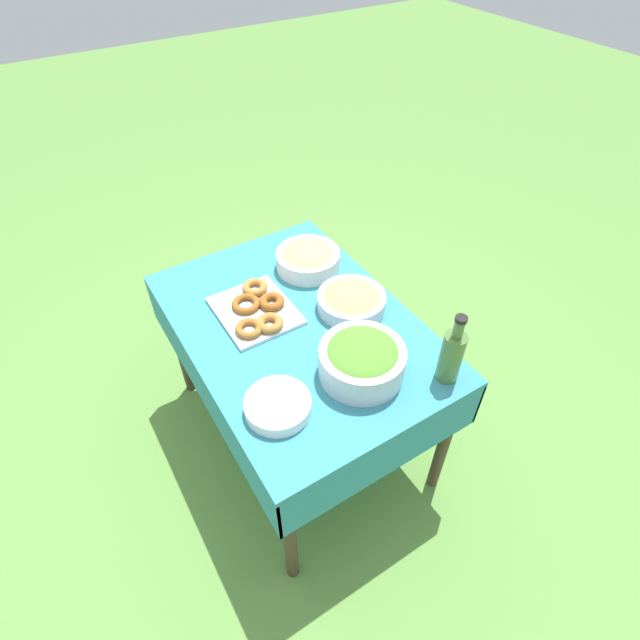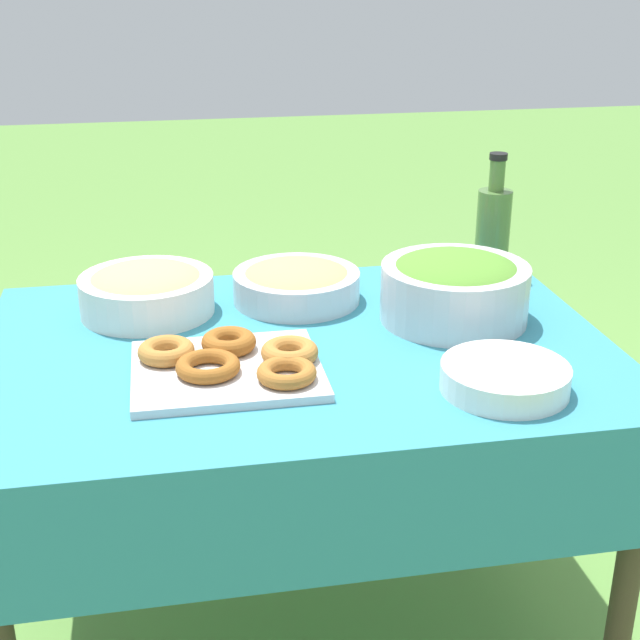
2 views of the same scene
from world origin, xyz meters
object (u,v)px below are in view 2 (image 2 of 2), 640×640
at_px(salad_bowl, 455,286).
at_px(plate_stack, 505,378).
at_px(donut_platter, 231,363).
at_px(olive_oil_bottle, 493,229).
at_px(pasta_bowl, 147,290).
at_px(bread_bowl, 296,283).

height_order(salad_bowl, plate_stack, salad_bowl).
distance_m(donut_platter, olive_oil_bottle, 0.79).
distance_m(salad_bowl, pasta_bowl, 0.65).
relative_size(olive_oil_bottle, bread_bowl, 1.05).
bearing_deg(olive_oil_bottle, plate_stack, 71.93).
height_order(donut_platter, bread_bowl, bread_bowl).
bearing_deg(salad_bowl, plate_stack, 87.41).
relative_size(plate_stack, bread_bowl, 0.81).
xyz_separation_m(pasta_bowl, donut_platter, (-0.15, 0.33, -0.03)).
bearing_deg(salad_bowl, donut_platter, 19.89).
distance_m(salad_bowl, donut_platter, 0.52).
bearing_deg(olive_oil_bottle, bread_bowl, 9.71).
relative_size(pasta_bowl, olive_oil_bottle, 0.97).
xyz_separation_m(salad_bowl, bread_bowl, (0.31, -0.17, -0.03)).
distance_m(plate_stack, bread_bowl, 0.58).
relative_size(salad_bowl, donut_platter, 0.84).
distance_m(pasta_bowl, plate_stack, 0.79).
bearing_deg(pasta_bowl, olive_oil_bottle, -173.37).
xyz_separation_m(salad_bowl, plate_stack, (0.01, 0.33, -0.05)).
height_order(plate_stack, olive_oil_bottle, olive_oil_bottle).
bearing_deg(plate_stack, bread_bowl, -59.69).
xyz_separation_m(donut_platter, bread_bowl, (-0.18, -0.34, 0.02)).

